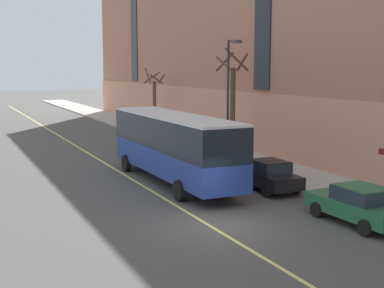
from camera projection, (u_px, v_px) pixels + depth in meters
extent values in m
plane|color=#4C4947|center=(222.00, 224.00, 21.32)|extent=(260.00, 260.00, 0.00)
cube|color=#ADA89E|center=(338.00, 188.00, 27.45)|extent=(4.19, 160.00, 0.15)
cube|color=navy|center=(173.00, 160.00, 28.67)|extent=(2.57, 12.28, 1.34)
cube|color=black|center=(173.00, 132.00, 28.46)|extent=(2.58, 12.28, 1.64)
cube|color=white|center=(173.00, 116.00, 28.33)|extent=(2.59, 12.28, 0.12)
cube|color=#19232D|center=(135.00, 124.00, 34.00)|extent=(2.28, 0.10, 1.23)
cube|color=orange|center=(135.00, 112.00, 33.89)|extent=(1.74, 0.07, 0.28)
cube|color=black|center=(135.00, 153.00, 34.29)|extent=(2.43, 0.14, 0.24)
cube|color=white|center=(122.00, 151.00, 33.89)|extent=(0.28, 0.06, 0.18)
cube|color=white|center=(148.00, 149.00, 34.62)|extent=(0.28, 0.06, 0.18)
cylinder|color=black|center=(126.00, 163.00, 32.11)|extent=(0.31, 1.00, 1.00)
cylinder|color=black|center=(164.00, 160.00, 33.15)|extent=(0.31, 1.00, 1.00)
cylinder|color=black|center=(180.00, 191.00, 24.97)|extent=(0.31, 1.00, 1.00)
cylinder|color=black|center=(226.00, 186.00, 26.01)|extent=(0.31, 1.00, 1.00)
cube|color=#23603D|center=(357.00, 208.00, 21.38)|extent=(1.86, 4.57, 0.64)
cube|color=#232D38|center=(362.00, 194.00, 21.09)|extent=(1.61, 2.07, 0.56)
cube|color=#23603D|center=(362.00, 187.00, 21.05)|extent=(1.57, 1.98, 0.04)
cylinder|color=black|center=(317.00, 210.00, 22.30)|extent=(0.23, 0.64, 0.64)
cylinder|color=black|center=(349.00, 205.00, 23.05)|extent=(0.23, 0.64, 0.64)
cylinder|color=black|center=(365.00, 228.00, 19.79)|extent=(0.23, 0.64, 0.64)
cube|color=black|center=(267.00, 178.00, 27.23)|extent=(1.79, 4.28, 0.64)
cube|color=#232D38|center=(270.00, 167.00, 26.95)|extent=(1.54, 1.94, 0.56)
cube|color=black|center=(270.00, 161.00, 26.91)|extent=(1.51, 1.85, 0.04)
cylinder|color=black|center=(240.00, 180.00, 28.14)|extent=(0.23, 0.64, 0.64)
cylinder|color=black|center=(268.00, 177.00, 28.81)|extent=(0.23, 0.64, 0.64)
cylinder|color=black|center=(267.00, 191.00, 25.75)|extent=(0.23, 0.64, 0.64)
cylinder|color=black|center=(296.00, 187.00, 26.42)|extent=(0.23, 0.64, 0.64)
cube|color=#4C4C51|center=(153.00, 138.00, 42.41)|extent=(1.75, 4.66, 0.64)
cube|color=#232D38|center=(154.00, 131.00, 42.12)|extent=(1.54, 2.10, 0.56)
cube|color=#4C4C51|center=(154.00, 127.00, 42.08)|extent=(1.50, 2.00, 0.04)
cylinder|color=black|center=(137.00, 140.00, 43.40)|extent=(0.22, 0.64, 0.64)
cylinder|color=black|center=(157.00, 139.00, 44.11)|extent=(0.22, 0.64, 0.64)
cylinder|color=black|center=(149.00, 145.00, 40.81)|extent=(0.22, 0.64, 0.64)
cylinder|color=black|center=(170.00, 144.00, 41.52)|extent=(0.22, 0.64, 0.64)
cube|color=#B21E19|center=(215.00, 159.00, 32.74)|extent=(1.86, 4.31, 0.64)
cube|color=#232D38|center=(216.00, 150.00, 32.46)|extent=(1.62, 1.94, 0.56)
cube|color=#B21E19|center=(216.00, 145.00, 32.42)|extent=(1.58, 1.86, 0.04)
cylinder|color=black|center=(192.00, 162.00, 33.62)|extent=(0.22, 0.64, 0.64)
cylinder|color=black|center=(218.00, 160.00, 34.35)|extent=(0.22, 0.64, 0.64)
cylinder|color=black|center=(211.00, 169.00, 31.22)|extent=(0.22, 0.64, 0.64)
cylinder|color=black|center=(238.00, 167.00, 31.95)|extent=(0.22, 0.64, 0.64)
cylinder|color=brown|center=(233.00, 112.00, 36.87)|extent=(0.36, 0.36, 6.03)
cylinder|color=brown|center=(242.00, 62.00, 36.66)|extent=(0.19, 1.49, 1.26)
cylinder|color=brown|center=(225.00, 62.00, 36.97)|extent=(1.66, 0.64, 1.34)
cylinder|color=brown|center=(224.00, 64.00, 35.93)|extent=(0.49, 1.68, 1.05)
cylinder|color=brown|center=(237.00, 60.00, 35.59)|extent=(1.71, 0.50, 1.58)
cylinder|color=brown|center=(155.00, 106.00, 50.65)|extent=(0.32, 0.32, 4.76)
cylinder|color=brown|center=(161.00, 79.00, 50.58)|extent=(0.16, 1.50, 0.91)
cylinder|color=brown|center=(152.00, 78.00, 50.98)|extent=(1.64, 0.24, 1.15)
cylinder|color=brown|center=(148.00, 76.00, 49.95)|extent=(0.18, 1.40, 1.51)
cylinder|color=brown|center=(156.00, 79.00, 49.71)|extent=(1.32, 0.22, 0.93)
cylinder|color=#2D2D30|center=(228.00, 101.00, 34.47)|extent=(0.16, 0.16, 7.78)
cylinder|color=#2D2D30|center=(233.00, 41.00, 33.44)|extent=(0.10, 1.10, 0.10)
cube|color=#3D3D3F|center=(237.00, 42.00, 32.95)|extent=(0.36, 0.60, 0.20)
cube|color=#E0D66B|center=(180.00, 208.00, 23.80)|extent=(0.16, 140.00, 0.01)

